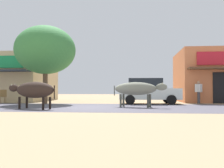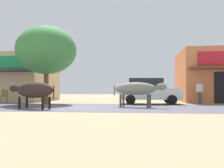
# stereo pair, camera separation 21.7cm
# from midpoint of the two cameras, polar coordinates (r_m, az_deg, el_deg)

# --- Properties ---
(ground) EXTENTS (80.00, 80.00, 0.00)m
(ground) POSITION_cam_midpoint_polar(r_m,az_deg,el_deg) (13.31, -6.27, -5.24)
(ground) COLOR #A08562
(asphalt_road) EXTENTS (72.00, 6.32, 0.00)m
(asphalt_road) POSITION_cam_midpoint_polar(r_m,az_deg,el_deg) (13.31, -6.27, -5.23)
(asphalt_road) COLOR #4D4A55
(asphalt_road) RESTS_ON ground
(storefront_left_cafe) EXTENTS (6.92, 6.66, 3.80)m
(storefront_left_cafe) POSITION_cam_midpoint_polar(r_m,az_deg,el_deg) (23.23, -22.83, 1.22)
(storefront_left_cafe) COLOR tan
(storefront_left_cafe) RESTS_ON ground
(roadside_tree) EXTENTS (3.95, 3.95, 5.11)m
(roadside_tree) POSITION_cam_midpoint_polar(r_m,az_deg,el_deg) (17.25, -15.24, 7.42)
(roadside_tree) COLOR brown
(roadside_tree) RESTS_ON ground
(parked_hatchback_car) EXTENTS (3.89, 2.07, 1.64)m
(parked_hatchback_car) POSITION_cam_midpoint_polar(r_m,az_deg,el_deg) (16.39, 7.85, -1.56)
(parked_hatchback_car) COLOR silver
(parked_hatchback_car) RESTS_ON ground
(cow_near_brown) EXTENTS (2.72, 1.35, 1.28)m
(cow_near_brown) POSITION_cam_midpoint_polar(r_m,az_deg,el_deg) (12.49, -17.84, -1.34)
(cow_near_brown) COLOR #31241E
(cow_near_brown) RESTS_ON ground
(cow_far_dark) EXTENTS (2.80, 1.24, 1.31)m
(cow_far_dark) POSITION_cam_midpoint_polar(r_m,az_deg,el_deg) (13.11, 5.14, -1.12)
(cow_far_dark) COLOR slate
(cow_far_dark) RESTS_ON ground
(pedestrian_by_shop) EXTENTS (0.47, 0.61, 1.51)m
(pedestrian_by_shop) POSITION_cam_midpoint_polar(r_m,az_deg,el_deg) (17.55, 18.75, -1.38)
(pedestrian_by_shop) COLOR #3F3F47
(pedestrian_by_shop) RESTS_ON ground
(cafe_chair_near_tree) EXTENTS (0.62, 0.62, 0.92)m
(cafe_chair_near_tree) POSITION_cam_midpoint_polar(r_m,az_deg,el_deg) (18.82, -23.86, -2.43)
(cafe_chair_near_tree) COLOR brown
(cafe_chair_near_tree) RESTS_ON ground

